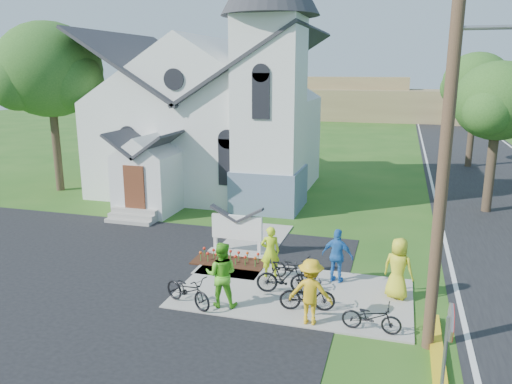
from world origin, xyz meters
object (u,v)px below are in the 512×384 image
(cyclist_0, at_px, (270,252))
(bike_0, at_px, (188,290))
(bike_3, at_px, (284,277))
(church_sign, at_px, (237,228))
(bike_1, at_px, (307,295))
(cyclist_4, at_px, (398,268))
(cyclist_1, at_px, (221,274))
(cyclist_2, at_px, (337,256))
(cyclist_3, at_px, (311,292))
(utility_pole, at_px, (450,128))
(bike_2, at_px, (294,268))
(bike_4, at_px, (372,317))
(stop_sign, at_px, (448,338))

(cyclist_0, xyz_separation_m, bike_0, (-1.74, -2.65, -0.39))
(cyclist_0, distance_m, bike_3, 1.35)
(church_sign, distance_m, bike_1, 5.01)
(cyclist_0, xyz_separation_m, cyclist_4, (4.00, -0.45, 0.07))
(cyclist_1, bearing_deg, cyclist_2, -148.29)
(church_sign, distance_m, cyclist_3, 5.63)
(utility_pole, height_order, bike_1, utility_pole)
(bike_0, bearing_deg, church_sign, 23.46)
(bike_3, bearing_deg, bike_2, -15.61)
(bike_0, relative_size, cyclist_3, 0.98)
(bike_0, xyz_separation_m, cyclist_1, (0.93, 0.27, 0.49))
(cyclist_3, bearing_deg, cyclist_4, -136.73)
(cyclist_4, bearing_deg, cyclist_2, 2.22)
(utility_pole, distance_m, cyclist_2, 6.12)
(cyclist_0, height_order, bike_2, cyclist_0)
(cyclist_4, bearing_deg, cyclist_1, 43.32)
(bike_2, bearing_deg, bike_1, -140.31)
(utility_pole, height_order, bike_2, utility_pole)
(utility_pole, bearing_deg, cyclist_1, 173.99)
(cyclist_1, xyz_separation_m, bike_3, (1.53, 1.29, -0.45))
(bike_2, bearing_deg, bike_0, 151.86)
(utility_pole, bearing_deg, bike_4, 168.32)
(bike_3, distance_m, bike_4, 3.12)
(church_sign, xyz_separation_m, bike_4, (5.11, -4.40, -0.58))
(utility_pole, bearing_deg, cyclist_3, 174.39)
(stop_sign, xyz_separation_m, cyclist_0, (-4.93, 5.68, -0.88))
(cyclist_3, bearing_deg, bike_0, -2.50)
(bike_0, height_order, bike_4, bike_0)
(bike_1, relative_size, bike_4, 1.02)
(cyclist_1, height_order, cyclist_4, cyclist_1)
(bike_0, bearing_deg, bike_1, -55.31)
(cyclist_3, bearing_deg, cyclist_1, -8.52)
(utility_pole, height_order, bike_4, utility_pole)
(cyclist_1, bearing_deg, cyclist_0, -118.20)
(church_sign, xyz_separation_m, cyclist_1, (0.90, -4.10, -0.03))
(cyclist_1, xyz_separation_m, cyclist_2, (2.96, 2.58, -0.08))
(bike_4, bearing_deg, utility_pole, -98.61)
(cyclist_0, height_order, cyclist_1, cyclist_1)
(church_sign, xyz_separation_m, bike_0, (-0.03, -4.37, -0.51))
(cyclist_1, height_order, bike_4, cyclist_1)
(bike_1, relative_size, cyclist_2, 0.89)
(stop_sign, relative_size, cyclist_3, 1.37)
(bike_1, bearing_deg, bike_4, -121.59)
(stop_sign, relative_size, bike_1, 1.59)
(cyclist_1, distance_m, bike_2, 2.83)
(cyclist_3, distance_m, bike_3, 1.97)
(bike_1, height_order, bike_2, bike_1)
(bike_3, xyz_separation_m, bike_4, (2.69, -1.59, -0.10))
(cyclist_3, xyz_separation_m, bike_4, (1.60, 0.00, -0.50))
(bike_4, bearing_deg, bike_0, 92.76)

